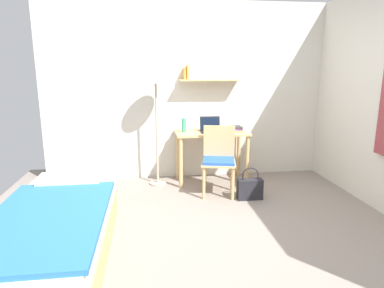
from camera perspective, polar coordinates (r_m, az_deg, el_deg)
The scene contains 10 objects.
ground_plane at distance 3.45m, azimuth 4.72°, elevation -15.74°, with size 5.28×5.28×0.00m, color gray.
wall_back at distance 5.03m, azimuth 0.11°, elevation 8.92°, with size 4.40×0.27×2.60m.
bed at distance 3.20m, azimuth -22.82°, elevation -14.33°, with size 0.93×1.96×0.54m.
desk at distance 4.85m, azimuth 3.38°, elevation 0.45°, with size 1.05×0.54×0.75m.
desk_chair at distance 4.41m, azimuth 4.62°, elevation -2.27°, with size 0.52×0.50×0.90m.
standing_lamp at distance 4.63m, azimuth -6.28°, elevation 10.66°, with size 0.39×0.39×1.68m.
laptop at distance 4.81m, azimuth 3.19°, elevation 2.77°, with size 0.30×0.22×0.22m.
water_bottle at distance 4.76m, azimuth -1.38°, elevation 3.23°, with size 0.07×0.07×0.20m, color #42A87F.
book_stack at distance 4.90m, azimuth 7.48°, elevation 2.64°, with size 0.20×0.22×0.07m.
handbag at distance 4.36m, azimuth 9.90°, elevation -7.50°, with size 0.32×0.13×0.42m.
Camera 1 is at (-0.67, -2.95, 1.65)m, focal length 31.06 mm.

